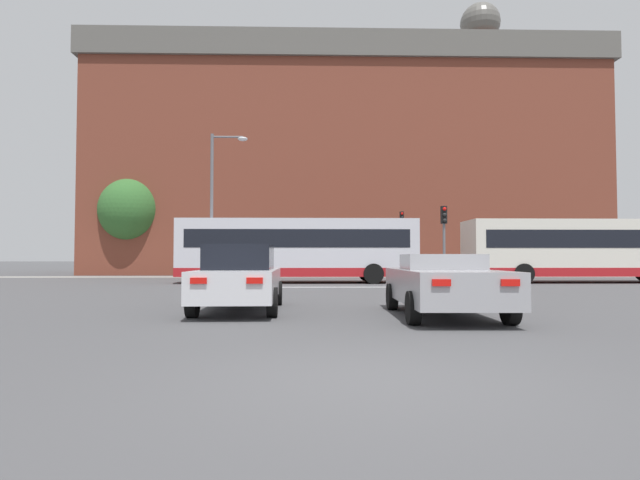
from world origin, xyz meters
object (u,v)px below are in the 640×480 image
bus_crossing_lead (298,249)px  traffic_light_far_left (239,237)px  car_saloon_left (240,278)px  street_lamp_junction (218,193)px  car_roadster_right (443,284)px  traffic_light_near_right (444,232)px  bus_crossing_trailing (587,249)px  pedestrian_waiting (190,263)px  traffic_light_far_right (402,233)px

bus_crossing_lead → traffic_light_far_left: traffic_light_far_left is taller
car_saloon_left → street_lamp_junction: street_lamp_junction is taller
car_roadster_right → traffic_light_near_right: 12.20m
street_lamp_junction → car_saloon_left: bearing=-77.4°
bus_crossing_lead → bus_crossing_trailing: (15.03, -0.07, -0.01)m
traffic_light_far_left → car_saloon_left: bearing=-82.0°
bus_crossing_lead → car_saloon_left: bearing=-4.7°
car_roadster_right → pedestrian_waiting: pedestrian_waiting is taller
car_saloon_left → car_roadster_right: (4.56, -1.27, -0.09)m
bus_crossing_lead → pedestrian_waiting: bus_crossing_lead is taller
car_saloon_left → street_lamp_junction: 14.07m
bus_crossing_trailing → traffic_light_near_right: (-8.35, -3.18, 0.73)m
car_roadster_right → bus_crossing_trailing: (11.58, 14.82, 1.03)m
car_saloon_left → pedestrian_waiting: bearing=105.1°
bus_crossing_trailing → traffic_light_far_left: (-19.17, 7.95, 0.94)m
traffic_light_near_right → car_saloon_left: bearing=-127.0°
car_saloon_left → traffic_light_far_right: 22.80m
bus_crossing_lead → traffic_light_near_right: 7.47m
street_lamp_junction → car_roadster_right: bearing=-62.6°
bus_crossing_lead → traffic_light_near_right: size_ratio=3.32×
car_saloon_left → traffic_light_far_left: traffic_light_far_left is taller
traffic_light_far_right → pedestrian_waiting: (-14.34, 0.83, -2.02)m
car_roadster_right → traffic_light_far_right: size_ratio=1.04×
bus_crossing_trailing → pedestrian_waiting: bearing=-110.7°
bus_crossing_trailing → traffic_light_far_right: traffic_light_far_right is taller
traffic_light_far_left → bus_crossing_trailing: bearing=-22.5°
traffic_light_far_right → street_lamp_junction: size_ratio=0.58×
car_roadster_right → traffic_light_far_right: traffic_light_far_right is taller
bus_crossing_lead → traffic_light_far_right: size_ratio=2.74×
car_roadster_right → traffic_light_far_right: 22.89m
bus_crossing_trailing → car_roadster_right: bearing=-38.0°
bus_crossing_trailing → pedestrian_waiting: (-22.55, 8.54, -0.81)m
car_saloon_left → traffic_light_near_right: traffic_light_near_right is taller
bus_crossing_lead → traffic_light_near_right: (6.68, -3.25, 0.73)m
car_roadster_right → traffic_light_near_right: traffic_light_near_right is taller
traffic_light_far_left → traffic_light_far_right: traffic_light_far_right is taller
bus_crossing_lead → traffic_light_far_right: 10.32m
bus_crossing_trailing → pedestrian_waiting: size_ratio=7.85×
traffic_light_far_left → traffic_light_near_right: (10.82, -11.14, -0.21)m
bus_crossing_trailing → traffic_light_near_right: size_ratio=3.44×
traffic_light_far_right → bus_crossing_lead: bearing=-131.8°
pedestrian_waiting → car_roadster_right: bearing=-31.8°
bus_crossing_lead → traffic_light_far_right: bearing=138.2°
car_roadster_right → street_lamp_junction: 16.78m
bus_crossing_lead → pedestrian_waiting: bearing=-138.4°
traffic_light_far_right → street_lamp_junction: 13.65m
traffic_light_near_right → pedestrian_waiting: (-14.20, 11.72, -1.55)m
car_saloon_left → pedestrian_waiting: (-6.40, 22.09, 0.13)m
traffic_light_far_left → pedestrian_waiting: bearing=170.2°
car_saloon_left → bus_crossing_lead: 13.69m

